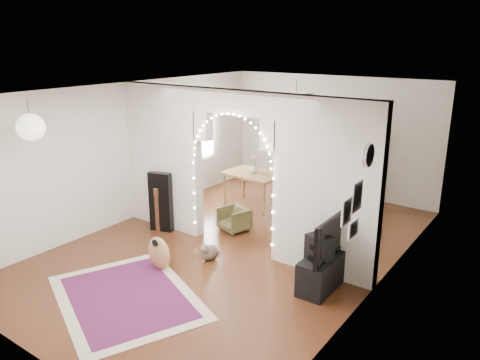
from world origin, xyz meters
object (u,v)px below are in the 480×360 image
Objects in this scene: acoustic_guitar at (158,240)px; dining_chair_right at (329,212)px; dining_table at (253,176)px; dining_chair_left at (234,219)px; floor_speaker at (319,263)px; bookcase at (326,165)px; media_console at (323,271)px.

acoustic_guitar reaches higher than dining_chair_right.
dining_table is at bearing 173.33° from dining_chair_right.
dining_table is 1.44m from dining_chair_left.
floor_speaker reaches higher than dining_chair_left.
dining_table is at bearing -134.12° from bookcase.
dining_chair_right is (1.27, 1.43, -0.01)m from dining_chair_left.
floor_speaker is 2.52m from dining_chair_left.
floor_speaker is at bearing -8.39° from dining_chair_left.
bookcase is at bearing 46.38° from dining_table.
bookcase is (-1.55, 3.44, 0.45)m from floor_speaker.
acoustic_guitar reaches higher than dining_chair_left.
media_console is 2.01× the size of dining_chair_left.
acoustic_guitar is at bearing -74.23° from dining_chair_left.
floor_speaker reaches higher than dining_table.
media_console is 0.57× the size of bookcase.
dining_table is (-2.72, 2.37, 0.26)m from floor_speaker.
dining_table is at bearing 126.19° from dining_chair_left.
media_console is at bearing -35.21° from dining_table.
acoustic_guitar is 2.46m from floor_speaker.
bookcase is at bearing 114.96° from media_console.
dining_chair_right is (-1.01, 2.36, -0.04)m from media_console.
floor_speaker is at bearing -37.15° from dining_table.
floor_speaker is 1.83× the size of dining_chair_right.
floor_speaker reaches higher than dining_chair_right.
acoustic_guitar reaches higher than media_console.
dining_chair_left is (-0.72, -2.37, -0.65)m from bookcase.
dining_chair_right is (0.55, -0.94, -0.66)m from bookcase.
bookcase is at bearing 83.09° from acoustic_guitar.
dining_chair_right is at bearing 134.09° from floor_speaker.
dining_chair_right is (1.72, 0.14, -0.47)m from dining_table.
acoustic_guitar is 2.26× the size of dining_chair_left.
acoustic_guitar is 3.61m from dining_chair_right.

